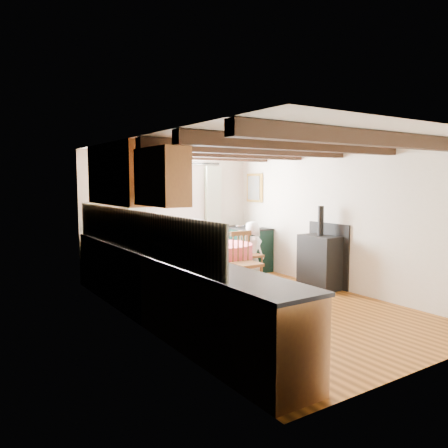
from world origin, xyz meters
TOP-DOWN VIEW (x-y plane):
  - floor at (0.00, 0.00)m, footprint 3.60×5.50m
  - ceiling at (0.00, 0.00)m, footprint 3.60×5.50m
  - wall_back at (0.00, 2.75)m, footprint 3.60×0.00m
  - wall_front at (0.00, -2.75)m, footprint 3.60×0.00m
  - wall_left at (-1.80, 0.00)m, footprint 0.00×5.50m
  - wall_right at (1.80, 0.00)m, footprint 0.00×5.50m
  - beam_a at (0.00, -2.00)m, footprint 3.60×0.16m
  - beam_b at (0.00, -1.00)m, footprint 3.60×0.16m
  - beam_c at (0.00, 0.00)m, footprint 3.60×0.16m
  - beam_d at (0.00, 1.00)m, footprint 3.60×0.16m
  - beam_e at (0.00, 2.00)m, footprint 3.60×0.16m
  - splash_left at (-1.78, 0.30)m, footprint 0.02×4.50m
  - splash_back at (-1.00, 2.73)m, footprint 1.40×0.02m
  - base_cabinet_left at (-1.50, 0.00)m, footprint 0.60×5.30m
  - base_cabinet_back at (-1.05, 2.45)m, footprint 1.30×0.60m
  - worktop_left at (-1.48, 0.00)m, footprint 0.64×5.30m
  - worktop_back at (-1.05, 2.43)m, footprint 1.30×0.64m
  - wall_cabinet_glass at (-1.63, 1.20)m, footprint 0.34×1.80m
  - wall_cabinet_solid at (-1.63, -0.30)m, footprint 0.34×0.90m
  - window_frame at (0.10, 2.73)m, footprint 1.34×0.03m
  - window_pane at (0.10, 2.74)m, footprint 1.20×0.01m
  - curtain_left at (-0.75, 2.65)m, footprint 0.35×0.10m
  - curtain_right at (0.95, 2.65)m, footprint 0.35×0.10m
  - curtain_rod at (0.10, 2.65)m, footprint 2.00×0.03m
  - wall_picture at (1.77, 2.30)m, footprint 0.04×0.50m
  - wall_plate at (1.05, 2.72)m, footprint 0.30×0.02m
  - rug at (0.44, 1.57)m, footprint 1.72×1.34m
  - dining_table at (0.44, 1.57)m, footprint 1.16×1.16m
  - chair_near at (0.36, 0.67)m, footprint 0.44×0.46m
  - chair_left at (-0.26, 1.56)m, footprint 0.51×0.49m
  - chair_right at (1.15, 1.58)m, footprint 0.41×0.40m
  - aga_range at (1.47, 2.15)m, footprint 0.64×0.98m
  - cast_iron_stove at (1.58, 0.19)m, footprint 0.43×0.71m
  - child_far at (0.53, 2.17)m, footprint 0.41×0.31m
  - child_right at (1.29, 1.73)m, footprint 0.37×0.54m
  - bowl_a at (0.06, 1.62)m, footprint 0.28×0.28m
  - bowl_b at (0.44, 1.52)m, footprint 0.25×0.25m
  - cup at (0.40, 1.79)m, footprint 0.15×0.15m
  - canister_tall at (-1.29, 2.38)m, footprint 0.13×0.13m
  - canister_wide at (-0.99, 2.43)m, footprint 0.18×0.18m

SIDE VIEW (x-z plane):
  - floor at x=0.00m, z-range 0.00..0.00m
  - rug at x=0.44m, z-range 0.00..0.01m
  - dining_table at x=0.44m, z-range 0.00..0.70m
  - base_cabinet_left at x=-1.50m, z-range 0.00..0.88m
  - base_cabinet_back at x=-1.05m, z-range 0.00..0.88m
  - chair_right at x=1.15m, z-range 0.00..0.90m
  - aga_range at x=1.47m, z-range 0.00..0.91m
  - chair_left at x=-0.26m, z-range 0.00..0.95m
  - chair_near at x=0.36m, z-range 0.00..1.01m
  - child_far at x=0.53m, z-range 0.00..1.02m
  - child_right at x=1.29m, z-range 0.00..1.06m
  - cast_iron_stove at x=1.58m, z-range 0.00..1.42m
  - bowl_b at x=0.44m, z-range 0.70..0.75m
  - bowl_a at x=0.06m, z-range 0.70..0.75m
  - cup at x=0.40m, z-range 0.70..0.80m
  - worktop_left at x=-1.48m, z-range 0.88..0.92m
  - worktop_back at x=-1.05m, z-range 0.88..0.92m
  - canister_wide at x=-0.99m, z-range 0.92..1.12m
  - canister_tall at x=-1.29m, z-range 0.92..1.14m
  - curtain_left at x=-0.75m, z-range 0.05..2.15m
  - curtain_right at x=0.95m, z-range 0.05..2.15m
  - wall_back at x=0.00m, z-range 0.00..2.40m
  - wall_front at x=0.00m, z-range 0.00..2.40m
  - wall_left at x=-1.80m, z-range 0.00..2.40m
  - wall_right at x=1.80m, z-range 0.00..2.40m
  - splash_left at x=-1.78m, z-range 0.92..1.48m
  - splash_back at x=-1.00m, z-range 0.92..1.48m
  - window_frame at x=0.10m, z-range 0.83..2.37m
  - window_pane at x=0.10m, z-range 0.90..2.30m
  - wall_picture at x=1.77m, z-range 1.40..2.00m
  - wall_plate at x=1.05m, z-range 1.55..1.85m
  - wall_cabinet_solid at x=-1.63m, z-range 1.55..2.25m
  - wall_cabinet_glass at x=-1.63m, z-range 1.50..2.40m
  - curtain_rod at x=0.10m, z-range 2.19..2.22m
  - beam_a at x=0.00m, z-range 2.23..2.39m
  - beam_b at x=0.00m, z-range 2.23..2.39m
  - beam_c at x=0.00m, z-range 2.23..2.39m
  - beam_d at x=0.00m, z-range 2.23..2.39m
  - beam_e at x=0.00m, z-range 2.23..2.39m
  - ceiling at x=0.00m, z-range 2.40..2.40m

